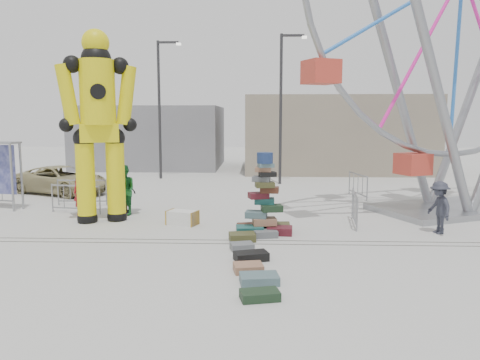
{
  "coord_description": "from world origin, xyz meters",
  "views": [
    {
      "loc": [
        1.78,
        -12.48,
        3.61
      ],
      "look_at": [
        1.21,
        2.52,
        1.6
      ],
      "focal_mm": 35.0,
      "sensor_mm": 36.0,
      "label": 1
    }
  ],
  "objects_px": {
    "ferris_wheel": "(461,4)",
    "barricade_dummy_c": "(76,199)",
    "steamer_trunk": "(182,218)",
    "suitcase_tower": "(264,211)",
    "barricade_dummy_b": "(82,192)",
    "pedestrian_red": "(82,192)",
    "lamp_post_left": "(161,103)",
    "crash_test_dummy": "(98,119)",
    "barricade_wheel_front": "(355,209)",
    "lamp_post_right": "(283,101)",
    "barricade_wheel_back": "(358,185)",
    "parked_suv": "(62,180)",
    "pedestrian_grey": "(439,207)",
    "pedestrian_green": "(124,190)",
    "pedestrian_black": "(124,193)"
  },
  "relations": [
    {
      "from": "barricade_dummy_c",
      "to": "ferris_wheel",
      "type": "bearing_deg",
      "value": 13.57
    },
    {
      "from": "pedestrian_green",
      "to": "pedestrian_black",
      "type": "distance_m",
      "value": 0.4
    },
    {
      "from": "barricade_wheel_back",
      "to": "steamer_trunk",
      "type": "bearing_deg",
      "value": -62.18
    },
    {
      "from": "barricade_dummy_c",
      "to": "suitcase_tower",
      "type": "bearing_deg",
      "value": -11.37
    },
    {
      "from": "pedestrian_red",
      "to": "parked_suv",
      "type": "relative_size",
      "value": 0.36
    },
    {
      "from": "barricade_dummy_c",
      "to": "pedestrian_grey",
      "type": "distance_m",
      "value": 12.86
    },
    {
      "from": "crash_test_dummy",
      "to": "parked_suv",
      "type": "distance_m",
      "value": 7.63
    },
    {
      "from": "lamp_post_left",
      "to": "suitcase_tower",
      "type": "xyz_separation_m",
      "value": [
        5.89,
        -13.06,
        -3.77
      ]
    },
    {
      "from": "barricade_wheel_back",
      "to": "suitcase_tower",
      "type": "bearing_deg",
      "value": -43.74
    },
    {
      "from": "crash_test_dummy",
      "to": "barricade_wheel_front",
      "type": "height_order",
      "value": "crash_test_dummy"
    },
    {
      "from": "barricade_dummy_b",
      "to": "pedestrian_black",
      "type": "xyz_separation_m",
      "value": [
        2.17,
        -1.49,
        0.24
      ]
    },
    {
      "from": "lamp_post_right",
      "to": "pedestrian_green",
      "type": "xyz_separation_m",
      "value": [
        -6.27,
        -8.52,
        -3.54
      ]
    },
    {
      "from": "steamer_trunk",
      "to": "barricade_wheel_back",
      "type": "height_order",
      "value": "barricade_wheel_back"
    },
    {
      "from": "lamp_post_left",
      "to": "suitcase_tower",
      "type": "distance_m",
      "value": 14.82
    },
    {
      "from": "suitcase_tower",
      "to": "pedestrian_green",
      "type": "height_order",
      "value": "suitcase_tower"
    },
    {
      "from": "lamp_post_left",
      "to": "barricade_dummy_c",
      "type": "xyz_separation_m",
      "value": [
        -1.22,
        -10.24,
        -3.93
      ]
    },
    {
      "from": "barricade_dummy_b",
      "to": "pedestrian_red",
      "type": "xyz_separation_m",
      "value": [
        0.69,
        -1.8,
        0.3
      ]
    },
    {
      "from": "suitcase_tower",
      "to": "ferris_wheel",
      "type": "relative_size",
      "value": 0.16
    },
    {
      "from": "lamp_post_left",
      "to": "crash_test_dummy",
      "type": "xyz_separation_m",
      "value": [
        0.25,
        -11.61,
        -0.92
      ]
    },
    {
      "from": "ferris_wheel",
      "to": "steamer_trunk",
      "type": "distance_m",
      "value": 12.71
    },
    {
      "from": "crash_test_dummy",
      "to": "steamer_trunk",
      "type": "xyz_separation_m",
      "value": [
        2.89,
        -0.39,
        -3.32
      ]
    },
    {
      "from": "pedestrian_red",
      "to": "pedestrian_grey",
      "type": "relative_size",
      "value": 1.03
    },
    {
      "from": "steamer_trunk",
      "to": "pedestrian_red",
      "type": "bearing_deg",
      "value": 178.06
    },
    {
      "from": "lamp_post_right",
      "to": "barricade_dummy_c",
      "type": "height_order",
      "value": "lamp_post_right"
    },
    {
      "from": "steamer_trunk",
      "to": "ferris_wheel",
      "type": "bearing_deg",
      "value": 33.52
    },
    {
      "from": "crash_test_dummy",
      "to": "barricade_wheel_front",
      "type": "bearing_deg",
      "value": -22.0
    },
    {
      "from": "lamp_post_right",
      "to": "pedestrian_black",
      "type": "height_order",
      "value": "lamp_post_right"
    },
    {
      "from": "lamp_post_right",
      "to": "crash_test_dummy",
      "type": "distance_m",
      "value": 11.78
    },
    {
      "from": "steamer_trunk",
      "to": "pedestrian_green",
      "type": "distance_m",
      "value": 2.91
    },
    {
      "from": "pedestrian_red",
      "to": "pedestrian_green",
      "type": "height_order",
      "value": "pedestrian_green"
    },
    {
      "from": "barricade_dummy_b",
      "to": "barricade_wheel_front",
      "type": "height_order",
      "value": "same"
    },
    {
      "from": "suitcase_tower",
      "to": "barricade_wheel_back",
      "type": "height_order",
      "value": "suitcase_tower"
    },
    {
      "from": "barricade_wheel_back",
      "to": "pedestrian_red",
      "type": "height_order",
      "value": "pedestrian_red"
    },
    {
      "from": "lamp_post_right",
      "to": "barricade_dummy_c",
      "type": "relative_size",
      "value": 4.0
    },
    {
      "from": "lamp_post_right",
      "to": "lamp_post_left",
      "type": "bearing_deg",
      "value": 164.05
    },
    {
      "from": "barricade_dummy_b",
      "to": "steamer_trunk",
      "type": "bearing_deg",
      "value": -36.92
    },
    {
      "from": "ferris_wheel",
      "to": "barricade_dummy_c",
      "type": "distance_m",
      "value": 16.02
    },
    {
      "from": "lamp_post_right",
      "to": "barricade_wheel_front",
      "type": "distance_m",
      "value": 10.73
    },
    {
      "from": "pedestrian_red",
      "to": "parked_suv",
      "type": "bearing_deg",
      "value": 96.7
    },
    {
      "from": "barricade_wheel_front",
      "to": "pedestrian_green",
      "type": "xyz_separation_m",
      "value": [
        -8.25,
        1.26,
        0.39
      ]
    },
    {
      "from": "lamp_post_right",
      "to": "steamer_trunk",
      "type": "xyz_separation_m",
      "value": [
        -3.86,
        -10.0,
        -4.25
      ]
    },
    {
      "from": "barricade_wheel_front",
      "to": "pedestrian_green",
      "type": "height_order",
      "value": "pedestrian_green"
    },
    {
      "from": "steamer_trunk",
      "to": "suitcase_tower",
      "type": "bearing_deg",
      "value": -2.18
    },
    {
      "from": "parked_suv",
      "to": "ferris_wheel",
      "type": "bearing_deg",
      "value": -78.07
    },
    {
      "from": "crash_test_dummy",
      "to": "pedestrian_black",
      "type": "relative_size",
      "value": 4.3
    },
    {
      "from": "barricade_dummy_b",
      "to": "barricade_dummy_c",
      "type": "height_order",
      "value": "same"
    },
    {
      "from": "barricade_wheel_back",
      "to": "barricade_dummy_b",
      "type": "bearing_deg",
      "value": -89.52
    },
    {
      "from": "ferris_wheel",
      "to": "barricade_dummy_b",
      "type": "height_order",
      "value": "ferris_wheel"
    },
    {
      "from": "steamer_trunk",
      "to": "pedestrian_red",
      "type": "relative_size",
      "value": 0.59
    },
    {
      "from": "barricade_dummy_b",
      "to": "lamp_post_right",
      "type": "bearing_deg",
      "value": 36.28
    }
  ]
}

